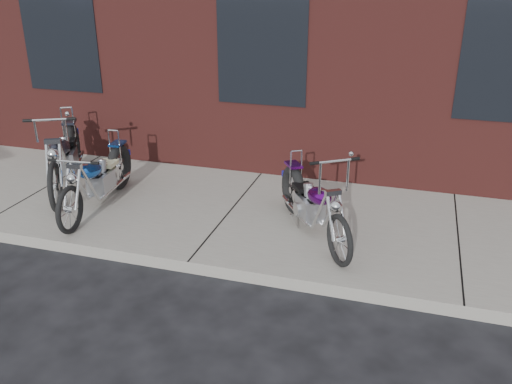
% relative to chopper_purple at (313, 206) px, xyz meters
% --- Properties ---
extents(ground, '(120.00, 120.00, 0.00)m').
position_rel_chopper_purple_xyz_m(ground, '(-1.22, -1.11, -0.53)').
color(ground, black).
rests_on(ground, ground).
extents(sidewalk, '(22.00, 3.00, 0.15)m').
position_rel_chopper_purple_xyz_m(sidewalk, '(-1.22, 0.39, -0.46)').
color(sidewalk, '#A39E92').
rests_on(sidewalk, ground).
extents(chopper_purple, '(1.26, 1.80, 1.18)m').
position_rel_chopper_purple_xyz_m(chopper_purple, '(0.00, 0.00, 0.00)').
color(chopper_purple, black).
rests_on(chopper_purple, sidewalk).
extents(chopper_blue, '(0.53, 2.15, 0.94)m').
position_rel_chopper_purple_xyz_m(chopper_blue, '(-3.01, -0.03, 0.01)').
color(chopper_blue, black).
rests_on(chopper_blue, sidewalk).
extents(chopper_third, '(1.20, 2.24, 1.24)m').
position_rel_chopper_purple_xyz_m(chopper_third, '(-3.92, 0.50, 0.06)').
color(chopper_third, black).
rests_on(chopper_third, sidewalk).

